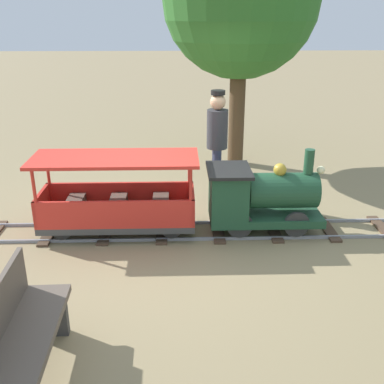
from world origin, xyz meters
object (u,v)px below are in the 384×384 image
Objects in this scene: park_bench at (19,339)px; locomotive at (259,196)px; passenger_car at (118,202)px; oak_tree_near at (241,0)px; conductor_person at (217,137)px.

locomotive is at bearing 139.27° from park_bench.
passenger_car is 4.13m from oak_tree_near.
locomotive is 3.68m from oak_tree_near.
oak_tree_near is at bearing 147.44° from passenger_car.
locomotive is 1.27m from conductor_person.
conductor_person is 2.60m from oak_tree_near.
passenger_car is 1.53× the size of park_bench.
passenger_car is at bearing -32.56° from oak_tree_near.
park_bench is (2.52, -0.40, -0.01)m from passenger_car.
locomotive is 1.77m from passenger_car.
park_bench is at bearing -40.73° from locomotive.
oak_tree_near reaches higher than park_bench.
passenger_car is at bearing -50.33° from conductor_person.
locomotive is 0.72× the size of passenger_car.
oak_tree_near is (-2.84, 1.81, 2.39)m from passenger_car.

